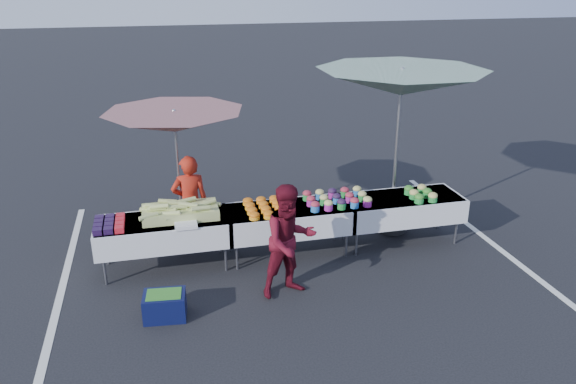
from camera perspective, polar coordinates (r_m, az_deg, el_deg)
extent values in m
plane|color=black|center=(8.54, 0.00, -6.25)|extent=(80.00, 80.00, 0.00)
cube|color=silver|center=(8.47, -21.77, -8.18)|extent=(0.10, 5.00, 0.00)
cube|color=silver|center=(9.73, 18.69, -3.84)|extent=(0.10, 5.00, 0.00)
cube|color=white|center=(8.03, -12.59, -2.90)|extent=(1.80, 0.75, 0.04)
cube|color=white|center=(8.10, -12.50, -3.94)|extent=(1.86, 0.81, 0.36)
cylinder|color=slate|center=(8.04, -18.10, -7.72)|extent=(0.04, 0.04, 0.39)
cylinder|color=slate|center=(8.57, -17.87, -5.83)|extent=(0.04, 0.04, 0.39)
cylinder|color=slate|center=(8.04, -6.34, -6.70)|extent=(0.04, 0.04, 0.39)
cylinder|color=slate|center=(8.56, -6.88, -4.88)|extent=(0.04, 0.04, 0.39)
cube|color=white|center=(8.23, 0.00, -1.75)|extent=(1.80, 0.75, 0.04)
cube|color=white|center=(8.29, 0.00, -2.77)|extent=(1.86, 0.81, 0.36)
cylinder|color=slate|center=(8.06, -5.21, -6.59)|extent=(0.04, 0.04, 0.39)
cylinder|color=slate|center=(8.58, -5.82, -4.78)|extent=(0.04, 0.04, 0.39)
cylinder|color=slate|center=(8.41, 5.94, -5.34)|extent=(0.04, 0.04, 0.39)
cylinder|color=slate|center=(8.92, 4.69, -3.69)|extent=(0.04, 0.04, 0.39)
cube|color=white|center=(8.80, 11.47, -0.62)|extent=(1.80, 0.75, 0.04)
cube|color=white|center=(8.86, 11.39, -1.58)|extent=(1.86, 0.81, 0.36)
cylinder|color=slate|center=(8.47, 6.96, -5.21)|extent=(0.04, 0.04, 0.39)
cylinder|color=slate|center=(8.96, 5.66, -3.58)|extent=(0.04, 0.04, 0.39)
cylinder|color=slate|center=(9.13, 16.68, -3.94)|extent=(0.04, 0.04, 0.39)
cylinder|color=slate|center=(9.60, 14.97, -2.49)|extent=(0.04, 0.04, 0.39)
cube|color=black|center=(7.81, -18.80, -3.82)|extent=(0.12, 0.12, 0.08)
cube|color=black|center=(7.94, -18.73, -3.40)|extent=(0.12, 0.12, 0.08)
cube|color=black|center=(8.06, -18.67, -2.99)|extent=(0.12, 0.12, 0.08)
cube|color=black|center=(8.19, -18.60, -2.60)|extent=(0.12, 0.12, 0.08)
cube|color=black|center=(7.79, -17.78, -3.74)|extent=(0.12, 0.12, 0.08)
cube|color=black|center=(7.92, -17.73, -3.32)|extent=(0.12, 0.12, 0.08)
cube|color=black|center=(8.05, -17.68, -2.91)|extent=(0.12, 0.12, 0.08)
cube|color=black|center=(8.18, -17.63, -2.52)|extent=(0.12, 0.12, 0.08)
cube|color=red|center=(7.78, -16.76, -3.66)|extent=(0.12, 0.12, 0.08)
cube|color=red|center=(7.91, -16.72, -3.24)|extent=(0.12, 0.12, 0.08)
cube|color=red|center=(8.04, -16.69, -2.83)|extent=(0.12, 0.12, 0.08)
cube|color=red|center=(8.17, -16.65, -2.44)|extent=(0.12, 0.12, 0.08)
cube|color=#AFBF62|center=(8.05, -10.88, -2.02)|extent=(1.05, 0.55, 0.14)
cylinder|color=#AFBF62|center=(8.19, -8.84, -1.20)|extent=(0.27, 0.09, 0.10)
cylinder|color=#AFBF62|center=(8.05, -13.65, -1.45)|extent=(0.27, 0.14, 0.07)
cylinder|color=#AFBF62|center=(7.89, -10.10, -1.27)|extent=(0.27, 0.14, 0.09)
cylinder|color=#AFBF62|center=(8.06, -13.93, -1.87)|extent=(0.27, 0.15, 0.10)
cylinder|color=#AFBF62|center=(7.95, -12.18, -1.67)|extent=(0.27, 0.15, 0.08)
cylinder|color=#AFBF62|center=(8.03, -11.23, -1.14)|extent=(0.27, 0.10, 0.10)
cylinder|color=#AFBF62|center=(7.92, -11.18, -1.49)|extent=(0.27, 0.07, 0.08)
cylinder|color=#AFBF62|center=(7.84, -11.79, -2.12)|extent=(0.27, 0.14, 0.09)
cylinder|color=#AFBF62|center=(8.18, -12.13, -0.94)|extent=(0.27, 0.12, 0.08)
cylinder|color=#AFBF62|center=(8.14, -7.75, -1.16)|extent=(0.27, 0.16, 0.08)
cylinder|color=#AFBF62|center=(7.97, -13.16, -1.65)|extent=(0.27, 0.11, 0.07)
cylinder|color=#AFBF62|center=(7.82, -11.43, -2.51)|extent=(0.27, 0.10, 0.07)
cylinder|color=#AFBF62|center=(8.14, -10.24, -0.83)|extent=(0.27, 0.12, 0.08)
cylinder|color=#AFBF62|center=(7.81, -13.99, -2.41)|extent=(0.27, 0.15, 0.08)
cylinder|color=#AFBF62|center=(8.03, -13.39, -1.34)|extent=(0.27, 0.10, 0.08)
cylinder|color=#AFBF62|center=(7.98, -9.41, -1.49)|extent=(0.27, 0.16, 0.10)
cylinder|color=#AFBF62|center=(7.92, -12.95, -1.43)|extent=(0.27, 0.12, 0.09)
cylinder|color=#AFBF62|center=(7.79, -8.86, -1.64)|extent=(0.27, 0.09, 0.07)
cylinder|color=#AFBF62|center=(7.85, -8.39, -1.96)|extent=(0.27, 0.10, 0.09)
cylinder|color=#AFBF62|center=(7.91, -9.06, -1.93)|extent=(0.27, 0.12, 0.09)
cylinder|color=#AFBF62|center=(8.25, -10.32, -1.11)|extent=(0.27, 0.10, 0.08)
cylinder|color=#AFBF62|center=(8.01, -8.25, -1.13)|extent=(0.27, 0.14, 0.10)
cube|color=white|center=(7.74, -10.33, -3.30)|extent=(0.30, 0.25, 0.05)
cylinder|color=#FF9F1C|center=(7.86, -3.42, -2.60)|extent=(0.15, 0.15, 0.05)
ellipsoid|color=orange|center=(7.84, -3.43, -2.33)|extent=(0.15, 0.15, 0.08)
cylinder|color=#FF9F1C|center=(8.02, -3.66, -2.09)|extent=(0.15, 0.15, 0.05)
ellipsoid|color=orange|center=(8.00, -3.66, -1.83)|extent=(0.15, 0.15, 0.08)
cylinder|color=#FF9F1C|center=(8.18, -3.88, -1.60)|extent=(0.15, 0.15, 0.05)
ellipsoid|color=orange|center=(8.17, -3.89, -1.34)|extent=(0.15, 0.15, 0.08)
cylinder|color=#FF9F1C|center=(8.34, -4.10, -1.13)|extent=(0.15, 0.15, 0.05)
ellipsoid|color=orange|center=(8.33, -4.10, -0.88)|extent=(0.15, 0.15, 0.08)
cylinder|color=#FF9F1C|center=(7.89, -1.99, -2.46)|extent=(0.15, 0.15, 0.05)
ellipsoid|color=orange|center=(7.87, -2.00, -2.20)|extent=(0.15, 0.15, 0.08)
cylinder|color=#FF9F1C|center=(8.05, -2.25, -1.96)|extent=(0.15, 0.15, 0.05)
ellipsoid|color=orange|center=(8.04, -2.26, -1.70)|extent=(0.15, 0.15, 0.08)
cylinder|color=#FF9F1C|center=(8.21, -2.51, -1.47)|extent=(0.15, 0.15, 0.05)
ellipsoid|color=orange|center=(8.20, -2.51, -1.22)|extent=(0.15, 0.15, 0.08)
cylinder|color=#FF9F1C|center=(8.38, -2.75, -1.01)|extent=(0.15, 0.15, 0.05)
ellipsoid|color=orange|center=(8.36, -2.75, -0.75)|extent=(0.15, 0.15, 0.08)
cylinder|color=#FF9F1C|center=(7.93, -0.58, -2.33)|extent=(0.15, 0.15, 0.05)
ellipsoid|color=orange|center=(7.91, -0.58, -2.06)|extent=(0.15, 0.15, 0.08)
cylinder|color=#FF9F1C|center=(8.09, -0.87, -1.83)|extent=(0.15, 0.15, 0.05)
ellipsoid|color=orange|center=(8.07, -0.87, -1.57)|extent=(0.15, 0.15, 0.08)
cylinder|color=#FF9F1C|center=(8.25, -1.14, -1.35)|extent=(0.15, 0.15, 0.05)
ellipsoid|color=orange|center=(8.24, -1.15, -1.09)|extent=(0.15, 0.15, 0.08)
cylinder|color=#FF9F1C|center=(8.41, -1.41, -0.88)|extent=(0.15, 0.15, 0.05)
ellipsoid|color=orange|center=(8.40, -1.41, -0.63)|extent=(0.15, 0.15, 0.08)
cylinder|color=blue|center=(8.09, 2.78, -1.66)|extent=(0.13, 0.13, 0.10)
ellipsoid|color=maroon|center=(8.07, 2.79, -1.27)|extent=(0.14, 0.14, 0.10)
cylinder|color=#A72394|center=(8.28, 2.35, -1.08)|extent=(0.13, 0.13, 0.10)
ellipsoid|color=maroon|center=(8.26, 2.36, -0.69)|extent=(0.14, 0.14, 0.10)
cylinder|color=#228B37|center=(8.48, 1.95, -0.52)|extent=(0.13, 0.13, 0.10)
ellipsoid|color=maroon|center=(8.46, 1.95, -0.15)|extent=(0.14, 0.14, 0.10)
cylinder|color=#A72394|center=(8.14, 4.13, -1.53)|extent=(0.13, 0.13, 0.10)
ellipsoid|color=tan|center=(8.12, 4.14, -1.14)|extent=(0.14, 0.14, 0.10)
cylinder|color=#228B37|center=(8.34, 3.68, -0.95)|extent=(0.13, 0.13, 0.10)
ellipsoid|color=tan|center=(8.32, 3.69, -0.57)|extent=(0.14, 0.14, 0.10)
cylinder|color=blue|center=(8.53, 3.24, -0.41)|extent=(0.13, 0.13, 0.10)
ellipsoid|color=tan|center=(8.51, 3.25, -0.03)|extent=(0.14, 0.14, 0.10)
cylinder|color=#228B37|center=(8.20, 5.46, -1.39)|extent=(0.13, 0.13, 0.10)
ellipsoid|color=#291331|center=(8.18, 5.48, -1.01)|extent=(0.14, 0.14, 0.10)
cylinder|color=blue|center=(8.40, 4.98, -0.83)|extent=(0.13, 0.13, 0.10)
ellipsoid|color=#291331|center=(8.37, 4.99, -0.45)|extent=(0.14, 0.14, 0.10)
cylinder|color=#A72394|center=(8.59, 4.52, -0.29)|extent=(0.13, 0.13, 0.10)
ellipsoid|color=#291331|center=(8.57, 4.53, 0.09)|extent=(0.14, 0.14, 0.10)
cylinder|color=blue|center=(8.27, 6.77, -1.26)|extent=(0.13, 0.13, 0.10)
ellipsoid|color=maroon|center=(8.25, 6.79, -0.88)|extent=(0.14, 0.14, 0.10)
cylinder|color=#A72394|center=(8.46, 6.27, -0.70)|extent=(0.13, 0.13, 0.10)
ellipsoid|color=maroon|center=(8.44, 6.28, -0.33)|extent=(0.14, 0.14, 0.10)
cylinder|color=#228B37|center=(8.65, 5.78, -0.17)|extent=(0.13, 0.13, 0.10)
ellipsoid|color=maroon|center=(8.63, 5.79, 0.20)|extent=(0.14, 0.14, 0.10)
cylinder|color=#A72394|center=(8.34, 8.07, -1.13)|extent=(0.13, 0.13, 0.10)
ellipsoid|color=tan|center=(8.31, 8.09, -0.75)|extent=(0.14, 0.14, 0.10)
cylinder|color=#228B37|center=(8.53, 7.53, -0.58)|extent=(0.13, 0.13, 0.10)
ellipsoid|color=tan|center=(8.50, 7.55, -0.21)|extent=(0.14, 0.14, 0.10)
cylinder|color=blue|center=(8.72, 7.02, -0.06)|extent=(0.13, 0.13, 0.10)
ellipsoid|color=tan|center=(8.69, 7.04, 0.31)|extent=(0.14, 0.14, 0.10)
cylinder|color=#228B37|center=(8.61, 13.17, -0.84)|extent=(0.14, 0.14, 0.08)
ellipsoid|color=#266C1C|center=(8.58, 13.20, -0.50)|extent=(0.14, 0.14, 0.11)
cylinder|color=#228B37|center=(8.75, 12.66, -0.41)|extent=(0.14, 0.14, 0.08)
ellipsoid|color=#B1B451|center=(8.73, 12.69, -0.07)|extent=(0.14, 0.14, 0.11)
cylinder|color=#228B37|center=(8.90, 12.16, 0.01)|extent=(0.14, 0.14, 0.08)
ellipsoid|color=#266C1C|center=(8.88, 12.19, 0.34)|extent=(0.14, 0.14, 0.11)
cylinder|color=#228B37|center=(8.70, 14.47, -0.71)|extent=(0.14, 0.14, 0.08)
ellipsoid|color=#B1B451|center=(8.68, 14.51, -0.37)|extent=(0.14, 0.14, 0.11)
cylinder|color=#228B37|center=(8.85, 13.94, -0.28)|extent=(0.14, 0.14, 0.08)
ellipsoid|color=#266C1C|center=(8.83, 13.97, 0.05)|extent=(0.14, 0.14, 0.11)
cylinder|color=#228B37|center=(9.00, 13.43, 0.13)|extent=(0.14, 0.14, 0.08)
ellipsoid|color=#B1B451|center=(8.98, 13.46, 0.46)|extent=(0.14, 0.14, 0.11)
imported|color=#AF2214|center=(8.54, -9.90, -1.10)|extent=(0.55, 0.36, 1.48)
imported|color=#5B0D1B|center=(7.21, 0.18, -5.01)|extent=(0.85, 0.73, 1.52)
cylinder|color=black|center=(9.05, -10.57, -4.71)|extent=(0.40, 0.40, 0.07)
cylinder|color=#B2B2B2|center=(8.66, -11.01, 1.26)|extent=(0.04, 0.04, 2.08)
cone|color=#9E765E|center=(8.40, -11.45, 7.06)|extent=(2.39, 2.39, 0.32)
sphere|color=#B2B2B2|center=(8.37, -11.53, 8.08)|extent=(0.05, 0.05, 0.05)
cylinder|color=black|center=(9.43, 10.39, -3.52)|extent=(0.50, 0.50, 0.09)
cylinder|color=#B2B2B2|center=(8.98, 10.92, 3.78)|extent=(0.05, 0.05, 2.61)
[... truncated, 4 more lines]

